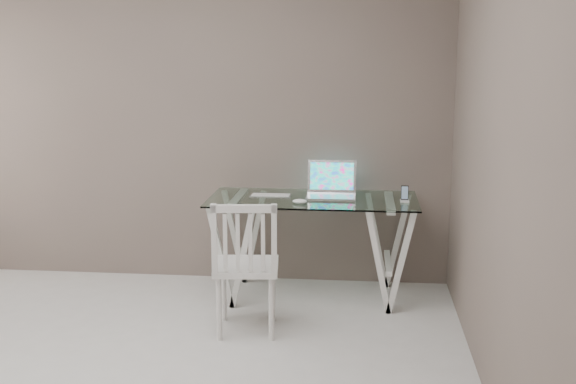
% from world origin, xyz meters
% --- Properties ---
extents(room, '(4.50, 4.52, 2.71)m').
position_xyz_m(room, '(-0.06, 0.02, 1.72)').
color(room, '#BCB8B4').
rests_on(room, ground).
extents(desk, '(1.50, 0.70, 0.75)m').
position_xyz_m(desk, '(0.97, 1.85, 0.38)').
color(desk, silver).
rests_on(desk, ground).
extents(chair, '(0.44, 0.44, 0.89)m').
position_xyz_m(chair, '(0.60, 1.09, 0.49)').
color(chair, silver).
rests_on(chair, ground).
extents(laptop, '(0.36, 0.32, 0.25)m').
position_xyz_m(laptop, '(1.10, 1.95, 0.81)').
color(laptop, silver).
rests_on(laptop, desk).
extents(keyboard, '(0.30, 0.13, 0.01)m').
position_xyz_m(keyboard, '(0.66, 1.90, 0.75)').
color(keyboard, silver).
rests_on(keyboard, desk).
extents(mouse, '(0.10, 0.06, 0.03)m').
position_xyz_m(mouse, '(0.89, 1.66, 0.76)').
color(mouse, white).
rests_on(mouse, desk).
extents(phone_dock, '(0.06, 0.06, 0.12)m').
position_xyz_m(phone_dock, '(1.63, 1.80, 0.78)').
color(phone_dock, white).
rests_on(phone_dock, desk).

